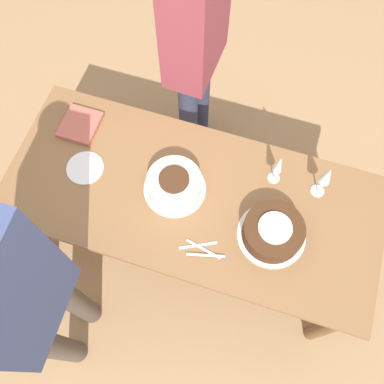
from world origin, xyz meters
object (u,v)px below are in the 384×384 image
at_px(cake_front_chocolate, 273,232).
at_px(wine_glass_near, 327,177).
at_px(cake_center_white, 174,185).
at_px(person_watching, 195,39).
at_px(wine_glass_far, 279,166).
at_px(person_cutting, 16,302).

height_order(cake_front_chocolate, wine_glass_near, wine_glass_near).
xyz_separation_m(cake_center_white, person_watching, (-0.13, 0.71, 0.15)).
bearing_deg(person_watching, cake_center_white, 12.75).
bearing_deg(wine_glass_far, wine_glass_near, -0.60).
height_order(cake_front_chocolate, person_watching, person_watching).
xyz_separation_m(wine_glass_near, person_watching, (-0.76, 0.52, 0.04)).
xyz_separation_m(cake_front_chocolate, wine_glass_near, (0.15, 0.27, 0.11)).
bearing_deg(cake_front_chocolate, person_watching, 127.58).
distance_m(wine_glass_near, person_watching, 0.92).
relative_size(wine_glass_far, person_cutting, 0.12).
bearing_deg(cake_front_chocolate, wine_glass_far, 101.53).
distance_m(cake_center_white, person_watching, 0.74).
height_order(cake_center_white, wine_glass_near, wine_glass_near).
height_order(cake_center_white, cake_front_chocolate, cake_center_white).
distance_m(cake_center_white, person_cutting, 0.82).
height_order(cake_front_chocolate, person_cutting, person_cutting).
relative_size(cake_center_white, cake_front_chocolate, 0.95).
bearing_deg(cake_center_white, person_watching, 100.27).
xyz_separation_m(person_cutting, person_watching, (0.20, 1.41, -0.11)).
bearing_deg(person_cutting, cake_front_chocolate, -54.64).
bearing_deg(wine_glass_near, person_cutting, -137.03).
distance_m(cake_center_white, wine_glass_far, 0.47).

